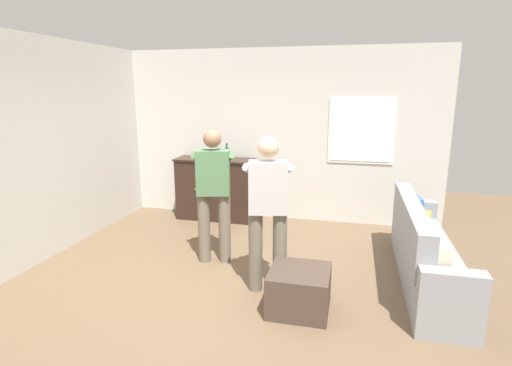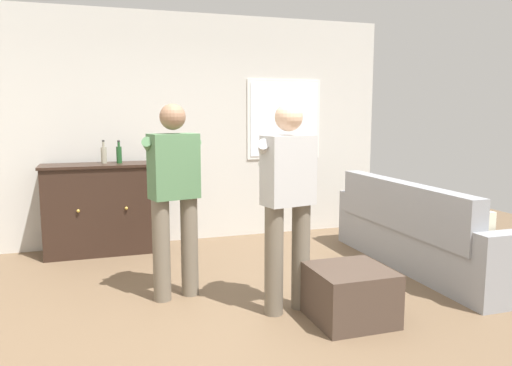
# 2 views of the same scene
# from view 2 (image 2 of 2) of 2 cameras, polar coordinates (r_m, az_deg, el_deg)

# --- Properties ---
(ground) EXTENTS (10.40, 10.40, 0.00)m
(ground) POSITION_cam_2_polar(r_m,az_deg,el_deg) (4.06, -0.79, -15.25)
(ground) COLOR brown
(wall_back_with_window) EXTENTS (5.20, 0.15, 2.80)m
(wall_back_with_window) POSITION_cam_2_polar(r_m,az_deg,el_deg) (6.32, -7.71, 6.17)
(wall_back_with_window) COLOR beige
(wall_back_with_window) RESTS_ON ground
(couch) EXTENTS (0.57, 2.47, 0.91)m
(couch) POSITION_cam_2_polar(r_m,az_deg,el_deg) (5.44, 17.67, -5.66)
(couch) COLOR gray
(couch) RESTS_ON ground
(sideboard_cabinet) EXTENTS (1.30, 0.49, 1.03)m
(sideboard_cabinet) POSITION_cam_2_polar(r_m,az_deg,el_deg) (5.96, -17.16, -2.82)
(sideboard_cabinet) COLOR black
(sideboard_cabinet) RESTS_ON ground
(bottle_wine_green) EXTENTS (0.07, 0.07, 0.26)m
(bottle_wine_green) POSITION_cam_2_polar(r_m,az_deg,el_deg) (5.93, -17.00, 3.13)
(bottle_wine_green) COLOR gray
(bottle_wine_green) RESTS_ON sideboard_cabinet
(bottle_liquor_amber) EXTENTS (0.06, 0.06, 0.26)m
(bottle_liquor_amber) POSITION_cam_2_polar(r_m,az_deg,el_deg) (5.90, -15.38, 3.21)
(bottle_liquor_amber) COLOR #1E4C23
(bottle_liquor_amber) RESTS_ON sideboard_cabinet
(ottoman) EXTENTS (0.59, 0.59, 0.42)m
(ottoman) POSITION_cam_2_polar(r_m,az_deg,el_deg) (4.02, 10.68, -12.39)
(ottoman) COLOR #47382D
(ottoman) RESTS_ON ground
(person_standing_left) EXTENTS (0.54, 0.51, 1.68)m
(person_standing_left) POSITION_cam_2_polar(r_m,az_deg,el_deg) (4.31, -9.38, -0.96)
(person_standing_left) COLOR #6B6051
(person_standing_left) RESTS_ON ground
(person_standing_right) EXTENTS (0.55, 0.51, 1.68)m
(person_standing_right) POSITION_cam_2_polar(r_m,az_deg,el_deg) (3.97, 3.59, -1.65)
(person_standing_right) COLOR #6B6051
(person_standing_right) RESTS_ON ground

